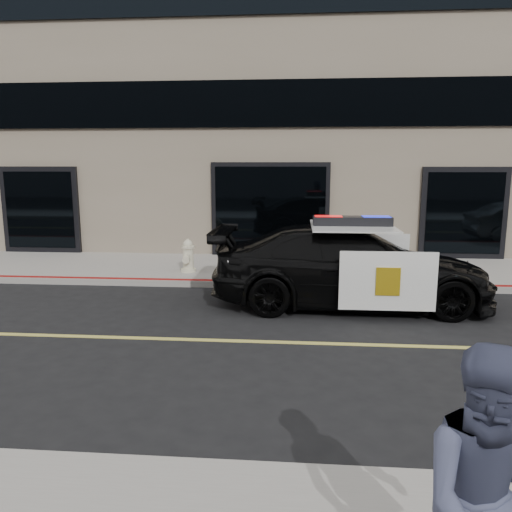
{
  "coord_description": "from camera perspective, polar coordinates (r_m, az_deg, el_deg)",
  "views": [
    {
      "loc": [
        -0.19,
        -7.63,
        2.83
      ],
      "look_at": [
        -1.02,
        2.2,
        1.0
      ],
      "focal_mm": 35.0,
      "sensor_mm": 36.0,
      "label": 1
    }
  ],
  "objects": [
    {
      "name": "building_n",
      "position": [
        18.41,
        5.68,
        20.37
      ],
      "size": [
        60.0,
        7.0,
        12.0
      ],
      "primitive_type": "cube",
      "color": "#756856",
      "rests_on": "ground"
    },
    {
      "name": "sidewalk_n",
      "position": [
        13.17,
        5.53,
        -1.62
      ],
      "size": [
        60.0,
        3.5,
        0.15
      ],
      "primitive_type": "cube",
      "color": "gray",
      "rests_on": "ground"
    },
    {
      "name": "police_car",
      "position": [
        10.19,
        10.77,
        -1.1
      ],
      "size": [
        2.53,
        5.54,
        1.81
      ],
      "color": "black",
      "rests_on": "ground"
    },
    {
      "name": "pedestrian_b",
      "position": [
        3.22,
        25.33,
        -24.45
      ],
      "size": [
        0.93,
        0.76,
        1.77
      ],
      "primitive_type": "imported",
      "rotation": [
        0.0,
        0.0,
        -0.05
      ],
      "color": "#434864",
      "rests_on": "sidewalk_s"
    },
    {
      "name": "ground",
      "position": [
        8.14,
        5.94,
        -9.89
      ],
      "size": [
        120.0,
        120.0,
        0.0
      ],
      "primitive_type": "plane",
      "color": "black",
      "rests_on": "ground"
    },
    {
      "name": "fire_hydrant",
      "position": [
        12.6,
        -7.77,
        -0.06
      ],
      "size": [
        0.38,
        0.53,
        0.84
      ],
      "color": "beige",
      "rests_on": "sidewalk_n"
    }
  ]
}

